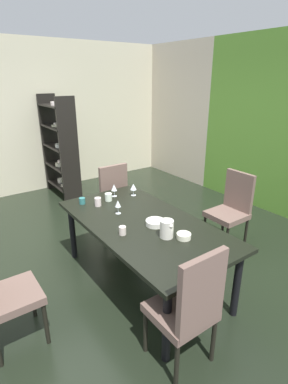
# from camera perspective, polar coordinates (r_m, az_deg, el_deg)

# --- Properties ---
(ground_plane) EXTENTS (5.89, 5.70, 0.02)m
(ground_plane) POSITION_cam_1_polar(r_m,az_deg,el_deg) (4.04, -5.78, -11.02)
(ground_plane) COLOR black
(back_panel_interior) EXTENTS (1.90, 0.10, 2.79)m
(back_panel_interior) POSITION_cam_1_polar(r_m,az_deg,el_deg) (6.73, 6.34, 14.74)
(back_panel_interior) COLOR beige
(back_panel_interior) RESTS_ON ground_plane
(left_interior_panel) EXTENTS (0.10, 5.70, 2.79)m
(left_interior_panel) POSITION_cam_1_polar(r_m,az_deg,el_deg) (6.17, -20.30, 13.03)
(left_interior_panel) COLOR beige
(left_interior_panel) RESTS_ON ground_plane
(dining_table) EXTENTS (2.01, 1.04, 0.74)m
(dining_table) POSITION_cam_1_polar(r_m,az_deg,el_deg) (3.12, -0.22, -6.88)
(dining_table) COLOR black
(dining_table) RESTS_ON ground_plane
(chair_head_far) EXTENTS (0.44, 0.45, 1.00)m
(chair_head_far) POSITION_cam_1_polar(r_m,az_deg,el_deg) (4.06, 16.34, -2.72)
(chair_head_far) COLOR brown
(chair_head_far) RESTS_ON ground_plane
(chair_left_far) EXTENTS (0.45, 0.44, 1.02)m
(chair_left_far) POSITION_cam_1_polar(r_m,az_deg,el_deg) (4.10, -4.90, -1.55)
(chair_left_far) COLOR brown
(chair_left_far) RESTS_ON ground_plane
(chair_right_near) EXTENTS (0.44, 0.44, 1.05)m
(chair_right_near) POSITION_cam_1_polar(r_m,az_deg,el_deg) (2.36, 8.56, -20.73)
(chair_right_near) COLOR brown
(chair_right_near) RESTS_ON ground_plane
(display_shelf) EXTENTS (0.97, 0.34, 1.84)m
(display_shelf) POSITION_cam_1_polar(r_m,az_deg,el_deg) (5.77, -15.79, 8.22)
(display_shelf) COLOR black
(display_shelf) RESTS_ON ground_plane
(wine_glass_north) EXTENTS (0.06, 0.06, 0.15)m
(wine_glass_north) POSITION_cam_1_polar(r_m,az_deg,el_deg) (3.23, -4.99, -2.31)
(wine_glass_north) COLOR silver
(wine_glass_north) RESTS_ON dining_table
(wine_glass_right) EXTENTS (0.07, 0.07, 0.16)m
(wine_glass_right) POSITION_cam_1_polar(r_m,az_deg,el_deg) (3.71, -5.72, 0.79)
(wine_glass_right) COLOR silver
(wine_glass_right) RESTS_ON dining_table
(wine_glass_center) EXTENTS (0.08, 0.08, 0.15)m
(wine_glass_center) POSITION_cam_1_polar(r_m,az_deg,el_deg) (3.72, -2.03, 0.94)
(wine_glass_center) COLOR silver
(wine_glass_center) RESTS_ON dining_table
(serving_bowl_left) EXTENTS (0.19, 0.19, 0.05)m
(serving_bowl_left) POSITION_cam_1_polar(r_m,az_deg,el_deg) (3.01, 2.10, -5.87)
(serving_bowl_left) COLOR silver
(serving_bowl_left) RESTS_ON dining_table
(serving_bowl_rear) EXTENTS (0.13, 0.13, 0.05)m
(serving_bowl_rear) POSITION_cam_1_polar(r_m,az_deg,el_deg) (2.80, 7.58, -8.30)
(serving_bowl_rear) COLOR white
(serving_bowl_rear) RESTS_ON dining_table
(cup_near_shelf) EXTENTS (0.07, 0.07, 0.08)m
(cup_near_shelf) POSITION_cam_1_polar(r_m,az_deg,el_deg) (2.84, -4.11, -7.33)
(cup_near_shelf) COLOR beige
(cup_near_shelf) RESTS_ON dining_table
(cup_south) EXTENTS (0.08, 0.08, 0.09)m
(cup_south) POSITION_cam_1_polar(r_m,az_deg,el_deg) (3.61, -6.78, -0.96)
(cup_south) COLOR silver
(cup_south) RESTS_ON dining_table
(cup_east) EXTENTS (0.07, 0.07, 0.10)m
(cup_east) POSITION_cam_1_polar(r_m,az_deg,el_deg) (3.47, -8.78, -1.87)
(cup_east) COLOR silver
(cup_east) RESTS_ON dining_table
(cup_front) EXTENTS (0.07, 0.07, 0.07)m
(cup_front) POSITION_cam_1_polar(r_m,az_deg,el_deg) (3.57, -11.69, -1.66)
(cup_front) COLOR #2D6E6D
(cup_front) RESTS_ON dining_table
(pitcher_west) EXTENTS (0.14, 0.13, 0.17)m
(pitcher_west) POSITION_cam_1_polar(r_m,az_deg,el_deg) (2.78, 4.36, -6.98)
(pitcher_west) COLOR silver
(pitcher_west) RESTS_ON dining_table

